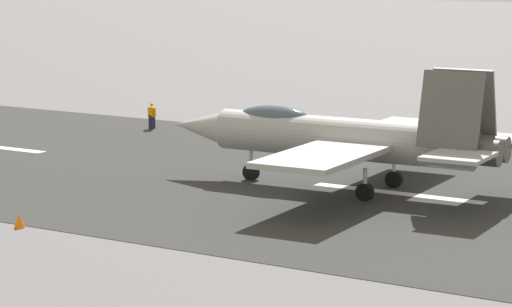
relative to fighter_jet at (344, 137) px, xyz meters
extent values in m
plane|color=#5F5E61|center=(-3.30, -0.56, -2.39)|extent=(400.00, 400.00, 0.00)
cube|color=#2E2F2E|center=(-3.30, -0.56, -2.38)|extent=(240.00, 26.00, 0.02)
cube|color=white|center=(-2.36, -0.56, -2.37)|extent=(8.00, 0.70, 0.00)
cylinder|color=#9DA0A0|center=(0.08, 0.00, -0.07)|extent=(12.07, 2.26, 1.84)
cone|color=#9DA0A0|center=(7.46, 0.26, -0.07)|extent=(2.82, 1.66, 1.56)
ellipsoid|color=#3F5160|center=(3.46, 0.12, 0.61)|extent=(3.64, 1.23, 1.10)
cylinder|color=#47423D|center=(-6.10, 0.34, -0.07)|extent=(2.24, 1.18, 1.10)
cylinder|color=#47423D|center=(-6.06, -0.76, -0.07)|extent=(2.24, 1.18, 1.10)
cube|color=#9DA0A0|center=(-1.07, 4.11, -0.17)|extent=(3.62, 6.57, 0.24)
cube|color=#9DA0A0|center=(-0.78, -4.18, -0.17)|extent=(3.62, 6.57, 0.24)
cube|color=#9DA0A0|center=(-6.16, 2.19, 0.03)|extent=(2.50, 2.88, 0.16)
cube|color=#9DA0A0|center=(-6.00, -2.61, 0.03)|extent=(2.50, 2.88, 0.16)
cube|color=#545353|center=(-5.19, 0.72, 1.63)|extent=(2.63, 1.04, 3.14)
cube|color=#545353|center=(-5.13, -1.08, 1.63)|extent=(2.63, 1.04, 3.14)
cylinder|color=silver|center=(4.69, 0.16, -1.69)|extent=(0.18, 0.18, 1.40)
cylinder|color=black|center=(4.69, 0.16, -2.01)|extent=(0.77, 0.33, 0.76)
cylinder|color=silver|center=(-1.78, 1.54, -1.69)|extent=(0.18, 0.18, 1.40)
cylinder|color=black|center=(-1.78, 1.54, -2.01)|extent=(0.77, 0.33, 0.76)
cylinder|color=silver|center=(-1.67, -1.66, -1.69)|extent=(0.18, 0.18, 1.40)
cylinder|color=black|center=(-1.67, -1.66, -2.01)|extent=(0.77, 0.33, 0.76)
cube|color=#1E2338|center=(18.03, -10.34, -1.98)|extent=(0.24, 0.36, 0.83)
cube|color=orange|center=(18.03, -10.34, -1.36)|extent=(0.51, 0.40, 0.56)
sphere|color=tan|center=(18.03, -10.34, -0.93)|extent=(0.22, 0.22, 0.22)
cylinder|color=orange|center=(18.31, -10.44, -1.40)|extent=(0.10, 0.10, 0.53)
cylinder|color=orange|center=(17.74, -10.25, -1.40)|extent=(0.10, 0.10, 0.53)
cone|color=orange|center=(7.37, 12.75, -2.12)|extent=(0.44, 0.44, 0.55)
camera|label=1|loc=(-22.59, 44.89, 7.91)|focal=81.26mm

